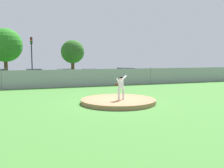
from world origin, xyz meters
name	(u,v)px	position (x,y,z in m)	size (l,w,h in m)	color
ground_plane	(94,91)	(0.00, 6.00, 0.00)	(80.00, 80.00, 0.00)	#427A33
asphalt_strip	(75,82)	(0.00, 14.50, 0.00)	(44.00, 7.00, 0.01)	#2B2B2D
pitchers_mound	(118,101)	(0.00, 0.00, 0.13)	(4.80, 4.80, 0.26)	#99704C
pitcher_youth	(121,85)	(0.07, -0.27, 1.17)	(0.82, 0.32, 1.54)	silver
baseball	(121,98)	(0.28, 0.32, 0.30)	(0.07, 0.07, 0.07)	white
chainlink_fence	(84,78)	(0.00, 10.00, 0.88)	(38.58, 0.07, 1.86)	gray
parked_car_silver	(91,76)	(1.93, 14.36, 0.76)	(1.91, 4.32, 1.59)	#B7BABF
parked_car_slate	(126,74)	(6.71, 14.86, 0.79)	(1.81, 4.40, 1.65)	slate
parked_car_navy	(65,76)	(-1.28, 14.39, 0.78)	(2.06, 4.66, 1.62)	#161E4C
parked_car_teal	(34,77)	(-4.71, 14.30, 0.80)	(1.92, 4.21, 1.69)	#146066
traffic_light_near	(32,51)	(-4.76, 19.03, 3.77)	(0.28, 0.46, 5.60)	black
tree_leaning_west	(5,45)	(-8.07, 21.56, 4.62)	(4.53, 4.53, 6.91)	#4C331E
tree_broad_left	(73,52)	(1.49, 24.19, 3.88)	(3.66, 3.66, 5.75)	#4C331E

